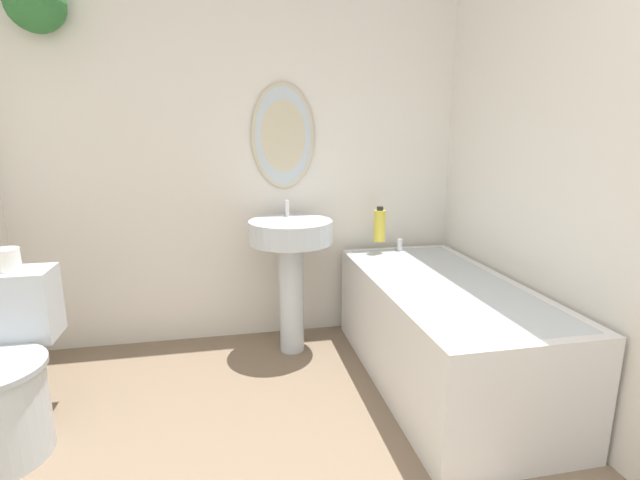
{
  "coord_description": "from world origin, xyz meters",
  "views": [
    {
      "loc": [
        -0.11,
        -0.19,
        1.31
      ],
      "look_at": [
        0.27,
        1.68,
        0.87
      ],
      "focal_mm": 26.0,
      "sensor_mm": 36.0,
      "label": 1
    }
  ],
  "objects_px": {
    "bathtub": "(443,330)",
    "toilet_paper_roll": "(6,260)",
    "pedestal_sink": "(291,253)",
    "shampoo_bottle": "(380,225)"
  },
  "relations": [
    {
      "from": "toilet_paper_roll",
      "to": "bathtub",
      "type": "bearing_deg",
      "value": -2.99
    },
    {
      "from": "shampoo_bottle",
      "to": "toilet_paper_roll",
      "type": "height_order",
      "value": "shampoo_bottle"
    },
    {
      "from": "bathtub",
      "to": "toilet_paper_roll",
      "type": "relative_size",
      "value": 13.72
    },
    {
      "from": "pedestal_sink",
      "to": "shampoo_bottle",
      "type": "xyz_separation_m",
      "value": [
        0.58,
        0.1,
        0.12
      ]
    },
    {
      "from": "pedestal_sink",
      "to": "bathtub",
      "type": "distance_m",
      "value": 0.95
    },
    {
      "from": "shampoo_bottle",
      "to": "toilet_paper_roll",
      "type": "xyz_separation_m",
      "value": [
        -1.9,
        -0.52,
        0.02
      ]
    },
    {
      "from": "pedestal_sink",
      "to": "toilet_paper_roll",
      "type": "relative_size",
      "value": 8.29
    },
    {
      "from": "bathtub",
      "to": "toilet_paper_roll",
      "type": "height_order",
      "value": "toilet_paper_roll"
    },
    {
      "from": "pedestal_sink",
      "to": "toilet_paper_roll",
      "type": "height_order",
      "value": "pedestal_sink"
    },
    {
      "from": "bathtub",
      "to": "pedestal_sink",
      "type": "bearing_deg",
      "value": 144.59
    }
  ]
}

